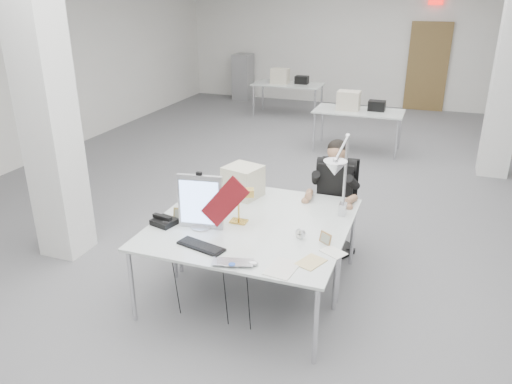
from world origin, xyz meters
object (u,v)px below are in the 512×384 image
at_px(desk_phone, 164,222).
at_px(architect_lamp, 340,178).
at_px(bankers_lamp, 239,207).
at_px(desk_main, 235,244).
at_px(office_chair, 334,208).
at_px(beige_monitor, 243,181).
at_px(monitor, 200,202).
at_px(laptop, 232,266).
at_px(seated_person, 335,179).

relative_size(desk_phone, architect_lamp, 0.22).
relative_size(bankers_lamp, desk_phone, 1.47).
xyz_separation_m(desk_main, desk_phone, (-0.76, 0.12, 0.04)).
relative_size(office_chair, beige_monitor, 3.04).
distance_m(bankers_lamp, architect_lamp, 0.99).
height_order(desk_main, architect_lamp, architect_lamp).
bearing_deg(desk_phone, beige_monitor, 78.37).
bearing_deg(bankers_lamp, desk_main, -96.80).
xyz_separation_m(desk_main, monitor, (-0.41, 0.18, 0.27)).
relative_size(desk_main, office_chair, 1.69).
bearing_deg(architect_lamp, beige_monitor, 141.45).
bearing_deg(monitor, architect_lamp, 13.42).
xyz_separation_m(laptop, desk_phone, (-0.90, 0.51, 0.01)).
bearing_deg(beige_monitor, desk_phone, -101.12).
relative_size(office_chair, laptop, 3.17).
height_order(seated_person, monitor, seated_person).
distance_m(office_chair, beige_monitor, 1.10).
distance_m(office_chair, laptop, 1.99).
relative_size(seated_person, laptop, 2.69).
height_order(beige_monitor, architect_lamp, architect_lamp).
bearing_deg(beige_monitor, seated_person, 41.75).
bearing_deg(seated_person, monitor, -133.41).
height_order(desk_main, monitor, monitor).
distance_m(laptop, architect_lamp, 1.31).
xyz_separation_m(office_chair, monitor, (-0.99, -1.35, 0.48)).
bearing_deg(bankers_lamp, desk_phone, -179.98).
bearing_deg(seated_person, laptop, -109.49).
height_order(laptop, bankers_lamp, bankers_lamp).
height_order(office_chair, desk_phone, office_chair).
xyz_separation_m(bankers_lamp, architect_lamp, (0.90, 0.26, 0.32)).
xyz_separation_m(laptop, beige_monitor, (-0.46, 1.42, 0.15)).
height_order(desk_main, seated_person, seated_person).
bearing_deg(desk_phone, seated_person, 59.83).
xyz_separation_m(desk_main, laptop, (0.14, -0.39, 0.03)).
height_order(monitor, desk_phone, monitor).
xyz_separation_m(monitor, bankers_lamp, (0.29, 0.22, -0.10)).
relative_size(laptop, desk_phone, 1.60).
distance_m(desk_phone, architect_lamp, 1.69).
bearing_deg(architect_lamp, monitor, -177.96).
bearing_deg(seated_person, office_chair, 83.87).
relative_size(beige_monitor, architect_lamp, 0.37).
distance_m(monitor, architect_lamp, 1.29).
relative_size(monitor, laptop, 1.54).
relative_size(laptop, bankers_lamp, 1.08).
bearing_deg(seated_person, desk_main, -117.62).
xyz_separation_m(seated_person, laptop, (-0.44, -1.87, -0.13)).
relative_size(desk_phone, beige_monitor, 0.60).
height_order(office_chair, laptop, office_chair).
distance_m(beige_monitor, architect_lamp, 1.20).
bearing_deg(office_chair, seated_person, -96.13).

